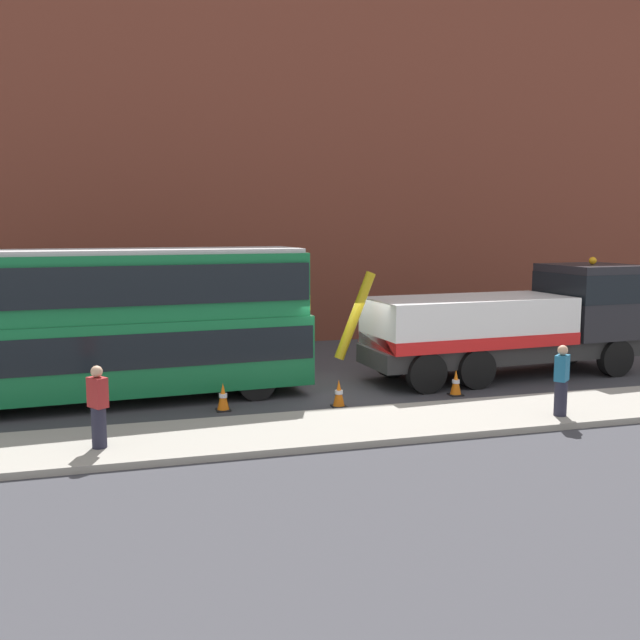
# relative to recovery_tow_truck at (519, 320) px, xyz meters

# --- Properties ---
(ground_plane) EXTENTS (120.00, 120.00, 0.00)m
(ground_plane) POSITION_rel_recovery_tow_truck_xyz_m (-5.94, -0.00, -1.76)
(ground_plane) COLOR #38383D
(near_kerb) EXTENTS (60.00, 2.80, 0.15)m
(near_kerb) POSITION_rel_recovery_tow_truck_xyz_m (-5.94, -4.20, -1.68)
(near_kerb) COLOR gray
(near_kerb) RESTS_ON ground_plane
(building_facade) EXTENTS (60.00, 1.50, 16.00)m
(building_facade) POSITION_rel_recovery_tow_truck_xyz_m (-5.94, 8.78, 6.31)
(building_facade) COLOR brown
(building_facade) RESTS_ON ground_plane
(recovery_tow_truck) EXTENTS (10.21, 3.22, 3.67)m
(recovery_tow_truck) POSITION_rel_recovery_tow_truck_xyz_m (0.00, 0.00, 0.00)
(recovery_tow_truck) COLOR #2D2D2D
(recovery_tow_truck) RESTS_ON ground_plane
(double_decker_bus) EXTENTS (11.16, 3.26, 4.06)m
(double_decker_bus) POSITION_rel_recovery_tow_truck_xyz_m (-12.39, -0.03, 0.47)
(double_decker_bus) COLOR #146B38
(double_decker_bus) RESTS_ON ground_plane
(pedestrian_onlooker) EXTENTS (0.44, 0.48, 1.71)m
(pedestrian_onlooker) POSITION_rel_recovery_tow_truck_xyz_m (-12.40, -4.49, -0.77)
(pedestrian_onlooker) COLOR #232333
(pedestrian_onlooker) RESTS_ON near_kerb
(pedestrian_bystander) EXTENTS (0.47, 0.46, 1.71)m
(pedestrian_bystander) POSITION_rel_recovery_tow_truck_xyz_m (-1.83, -4.94, -0.77)
(pedestrian_bystander) COLOR #232333
(pedestrian_bystander) RESTS_ON near_kerb
(traffic_cone_near_bus) EXTENTS (0.36, 0.36, 0.72)m
(traffic_cone_near_bus) POSITION_rel_recovery_tow_truck_xyz_m (-9.46, -1.71, -1.42)
(traffic_cone_near_bus) COLOR orange
(traffic_cone_near_bus) RESTS_ON ground_plane
(traffic_cone_midway) EXTENTS (0.36, 0.36, 0.72)m
(traffic_cone_midway) POSITION_rel_recovery_tow_truck_xyz_m (-6.52, -2.16, -1.42)
(traffic_cone_midway) COLOR orange
(traffic_cone_midway) RESTS_ON ground_plane
(traffic_cone_near_truck) EXTENTS (0.36, 0.36, 0.72)m
(traffic_cone_near_truck) POSITION_rel_recovery_tow_truck_xyz_m (-3.03, -1.84, -1.42)
(traffic_cone_near_truck) COLOR orange
(traffic_cone_near_truck) RESTS_ON ground_plane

